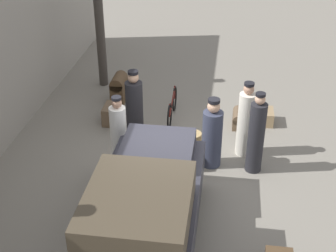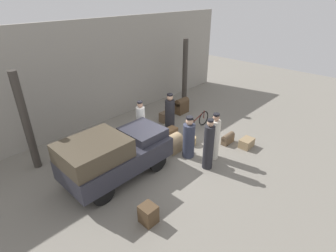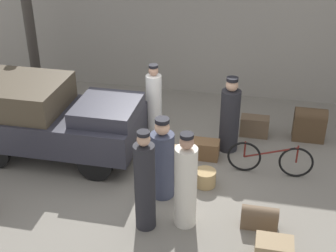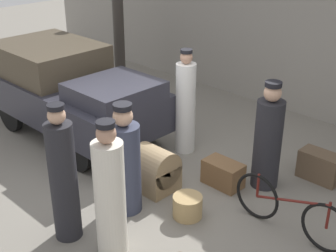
% 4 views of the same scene
% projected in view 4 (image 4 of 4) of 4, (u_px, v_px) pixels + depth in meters
% --- Properties ---
extents(ground_plane, '(30.00, 30.00, 0.00)m').
position_uv_depth(ground_plane, '(150.00, 181.00, 7.32)').
color(ground_plane, gray).
extents(station_building_facade, '(16.00, 0.15, 4.50)m').
position_uv_depth(station_building_facade, '(301.00, 2.00, 9.02)').
color(station_building_facade, gray).
rests_on(station_building_facade, ground).
extents(canopy_pillar_left, '(0.26, 0.26, 3.40)m').
position_uv_depth(canopy_pillar_left, '(118.00, 13.00, 10.76)').
color(canopy_pillar_left, '#38332D').
rests_on(canopy_pillar_left, ground).
extents(truck, '(3.48, 1.71, 1.61)m').
position_uv_depth(truck, '(71.00, 88.00, 8.55)').
color(truck, black).
rests_on(truck, ground).
extents(bicycle, '(1.68, 0.04, 0.71)m').
position_uv_depth(bicycle, '(290.00, 211.00, 6.01)').
color(bicycle, black).
rests_on(bicycle, ground).
extents(wicker_basket, '(0.41, 0.41, 0.32)m').
position_uv_depth(wicker_basket, '(187.00, 206.00, 6.42)').
color(wicker_basket, tan).
rests_on(wicker_basket, ground).
extents(porter_with_bicycle, '(0.41, 0.41, 1.68)m').
position_uv_depth(porter_with_bicycle, '(268.00, 140.00, 6.91)').
color(porter_with_bicycle, '#232328').
rests_on(porter_with_bicycle, ground).
extents(conductor_in_dark_uniform, '(0.37, 0.37, 1.76)m').
position_uv_depth(conductor_in_dark_uniform, '(110.00, 195.00, 5.50)').
color(conductor_in_dark_uniform, silver).
rests_on(conductor_in_dark_uniform, ground).
extents(porter_carrying_trunk, '(0.35, 0.35, 1.84)m').
position_uv_depth(porter_carrying_trunk, '(63.00, 179.00, 5.75)').
color(porter_carrying_trunk, '#232328').
rests_on(porter_carrying_trunk, ground).
extents(porter_standing_middle, '(0.34, 0.34, 1.83)m').
position_uv_depth(porter_standing_middle, '(186.00, 106.00, 7.91)').
color(porter_standing_middle, white).
rests_on(porter_standing_middle, ground).
extents(porter_lifting_near_truck, '(0.43, 0.43, 1.60)m').
position_uv_depth(porter_lifting_near_truck, '(125.00, 164.00, 6.35)').
color(porter_lifting_near_truck, '#33384C').
rests_on(porter_lifting_near_truck, ground).
extents(suitcase_small_leather, '(0.60, 0.56, 0.68)m').
position_uv_depth(suitcase_small_leather, '(155.00, 170.00, 7.01)').
color(suitcase_small_leather, '#937A56').
rests_on(suitcase_small_leather, ground).
extents(suitcase_black_upright, '(0.64, 0.33, 0.46)m').
position_uv_depth(suitcase_black_upright, '(320.00, 166.00, 7.28)').
color(suitcase_black_upright, brown).
rests_on(suitcase_black_upright, ground).
extents(trunk_large_brown, '(0.60, 0.36, 0.39)m').
position_uv_depth(trunk_large_brown, '(223.00, 174.00, 7.15)').
color(trunk_large_brown, brown).
rests_on(trunk_large_brown, ground).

